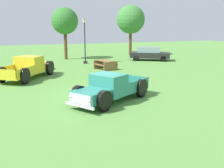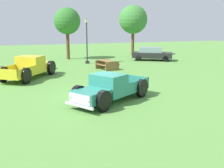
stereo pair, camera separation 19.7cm
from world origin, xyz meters
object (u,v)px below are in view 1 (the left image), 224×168
lamp_post_near (85,40)px  oak_tree_west (131,20)px  sedan_distant_a (150,54)px  pickup_truck_behind_left (30,67)px  pickup_truck_foreground (108,89)px  picnic_table (105,64)px  oak_tree_east (65,21)px

lamp_post_near → oak_tree_west: 9.04m
sedan_distant_a → pickup_truck_behind_left: bearing=-155.9°
pickup_truck_foreground → picnic_table: 10.28m
picnic_table → oak_tree_east: oak_tree_east is taller
sedan_distant_a → oak_tree_west: 6.37m
pickup_truck_foreground → oak_tree_east: size_ratio=0.87×
oak_tree_east → pickup_truck_behind_left: bearing=-114.3°
pickup_truck_behind_left → sedan_distant_a: pickup_truck_behind_left is taller
sedan_distant_a → picnic_table: size_ratio=2.11×
pickup_truck_foreground → picnic_table: bearing=72.5°
pickup_truck_foreground → picnic_table: (3.10, 9.80, -0.20)m
picnic_table → oak_tree_west: (6.35, 9.24, 3.90)m
pickup_truck_behind_left → oak_tree_west: oak_tree_west is taller
oak_tree_west → pickup_truck_foreground: bearing=-116.4°
lamp_post_near → oak_tree_west: bearing=35.9°
lamp_post_near → oak_tree_west: oak_tree_west is taller
sedan_distant_a → oak_tree_east: size_ratio=0.80×
pickup_truck_behind_left → lamp_post_near: 8.25m
pickup_truck_behind_left → lamp_post_near: bearing=45.7°
sedan_distant_a → oak_tree_west: bearing=90.6°
pickup_truck_behind_left → picnic_table: size_ratio=2.50×
sedan_distant_a → lamp_post_near: size_ratio=1.01×
pickup_truck_foreground → pickup_truck_behind_left: size_ratio=0.92×
pickup_truck_foreground → picnic_table: size_ratio=2.29×
pickup_truck_foreground → sedan_distant_a: size_ratio=1.09×
pickup_truck_foreground → pickup_truck_behind_left: pickup_truck_behind_left is taller
pickup_truck_behind_left → picnic_table: bearing=14.9°
oak_tree_east → sedan_distant_a: bearing=-26.0°
oak_tree_west → oak_tree_east: bearing=-172.4°
picnic_table → oak_tree_west: bearing=55.5°
pickup_truck_foreground → oak_tree_west: oak_tree_west is taller
pickup_truck_foreground → sedan_distant_a: pickup_truck_foreground is taller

